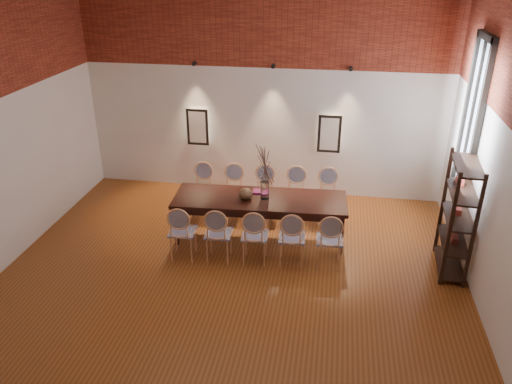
% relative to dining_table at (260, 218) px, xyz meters
% --- Properties ---
extents(floor, '(7.00, 7.00, 0.02)m').
position_rel_dining_table_xyz_m(floor, '(-0.25, -1.57, -0.39)').
color(floor, brown).
rests_on(floor, ground).
extents(wall_back, '(7.00, 0.10, 4.00)m').
position_rel_dining_table_xyz_m(wall_back, '(-0.25, 1.98, 1.62)').
color(wall_back, silver).
rests_on(wall_back, ground).
extents(wall_front, '(7.00, 0.10, 4.00)m').
position_rel_dining_table_xyz_m(wall_front, '(-0.25, -5.12, 1.62)').
color(wall_front, silver).
rests_on(wall_front, ground).
extents(brick_band_back, '(7.00, 0.02, 1.50)m').
position_rel_dining_table_xyz_m(brick_band_back, '(-0.25, 1.91, 2.88)').
color(brick_band_back, maroon).
rests_on(brick_band_back, ground).
extents(brick_band_front, '(7.00, 0.02, 1.50)m').
position_rel_dining_table_xyz_m(brick_band_front, '(-0.25, -5.05, 2.88)').
color(brick_band_front, maroon).
rests_on(brick_band_front, ground).
extents(niche_left, '(0.36, 0.06, 0.66)m').
position_rel_dining_table_xyz_m(niche_left, '(-1.55, 1.88, 0.93)').
color(niche_left, '#FFEAC6').
rests_on(niche_left, wall_back).
extents(niche_right, '(0.36, 0.06, 0.66)m').
position_rel_dining_table_xyz_m(niche_right, '(1.05, 1.88, 0.93)').
color(niche_right, '#FFEAC6').
rests_on(niche_right, wall_back).
extents(spot_fixture_left, '(0.08, 0.10, 0.08)m').
position_rel_dining_table_xyz_m(spot_fixture_left, '(-1.55, 1.85, 2.17)').
color(spot_fixture_left, black).
rests_on(spot_fixture_left, wall_back).
extents(spot_fixture_mid, '(0.08, 0.10, 0.08)m').
position_rel_dining_table_xyz_m(spot_fixture_mid, '(-0.05, 1.85, 2.17)').
color(spot_fixture_mid, black).
rests_on(spot_fixture_mid, wall_back).
extents(spot_fixture_right, '(0.08, 0.10, 0.08)m').
position_rel_dining_table_xyz_m(spot_fixture_right, '(1.35, 1.85, 2.17)').
color(spot_fixture_right, black).
rests_on(spot_fixture_right, wall_back).
extents(window_glass, '(0.02, 0.78, 2.38)m').
position_rel_dining_table_xyz_m(window_glass, '(3.21, 0.43, 1.77)').
color(window_glass, silver).
rests_on(window_glass, wall_right).
extents(window_frame, '(0.08, 0.90, 2.50)m').
position_rel_dining_table_xyz_m(window_frame, '(3.19, 0.43, 1.77)').
color(window_frame, black).
rests_on(window_frame, wall_right).
extents(window_mullion, '(0.06, 0.06, 2.40)m').
position_rel_dining_table_xyz_m(window_mullion, '(3.19, 0.43, 1.77)').
color(window_mullion, black).
rests_on(window_mullion, wall_right).
extents(dining_table, '(2.91, 1.07, 0.75)m').
position_rel_dining_table_xyz_m(dining_table, '(0.00, 0.00, 0.00)').
color(dining_table, black).
rests_on(dining_table, floor).
extents(chair_near_a, '(0.46, 0.46, 0.94)m').
position_rel_dining_table_xyz_m(chair_near_a, '(-1.10, -0.80, 0.09)').
color(chair_near_a, tan).
rests_on(chair_near_a, floor).
extents(chair_near_b, '(0.46, 0.46, 0.94)m').
position_rel_dining_table_xyz_m(chair_near_b, '(-0.53, -0.77, 0.09)').
color(chair_near_b, tan).
rests_on(chair_near_b, floor).
extents(chair_near_c, '(0.46, 0.46, 0.94)m').
position_rel_dining_table_xyz_m(chair_near_c, '(0.04, -0.74, 0.09)').
color(chair_near_c, tan).
rests_on(chair_near_c, floor).
extents(chair_near_d, '(0.46, 0.46, 0.94)m').
position_rel_dining_table_xyz_m(chair_near_d, '(0.61, -0.71, 0.09)').
color(chair_near_d, tan).
rests_on(chair_near_d, floor).
extents(chair_near_e, '(0.46, 0.46, 0.94)m').
position_rel_dining_table_xyz_m(chair_near_e, '(1.18, -0.68, 0.09)').
color(chair_near_e, tan).
rests_on(chair_near_e, floor).
extents(chair_far_a, '(0.46, 0.46, 0.94)m').
position_rel_dining_table_xyz_m(chair_far_a, '(-1.18, 0.68, 0.09)').
color(chair_far_a, tan).
rests_on(chair_far_a, floor).
extents(chair_far_b, '(0.46, 0.46, 0.94)m').
position_rel_dining_table_xyz_m(chair_far_b, '(-0.61, 0.71, 0.09)').
color(chair_far_b, tan).
rests_on(chair_far_b, floor).
extents(chair_far_c, '(0.46, 0.46, 0.94)m').
position_rel_dining_table_xyz_m(chair_far_c, '(-0.04, 0.74, 0.09)').
color(chair_far_c, tan).
rests_on(chair_far_c, floor).
extents(chair_far_d, '(0.46, 0.46, 0.94)m').
position_rel_dining_table_xyz_m(chair_far_d, '(0.53, 0.77, 0.09)').
color(chair_far_d, tan).
rests_on(chair_far_d, floor).
extents(chair_far_e, '(0.46, 0.46, 0.94)m').
position_rel_dining_table_xyz_m(chair_far_e, '(1.10, 0.80, 0.09)').
color(chair_far_e, tan).
rests_on(chair_far_e, floor).
extents(vase, '(0.14, 0.14, 0.30)m').
position_rel_dining_table_xyz_m(vase, '(0.08, 0.00, 0.53)').
color(vase, silver).
rests_on(vase, dining_table).
extents(dried_branches, '(0.50, 0.50, 0.70)m').
position_rel_dining_table_xyz_m(dried_branches, '(0.08, 0.00, 0.98)').
color(dried_branches, '#47312A').
rests_on(dried_branches, vase).
extents(bowl, '(0.24, 0.24, 0.18)m').
position_rel_dining_table_xyz_m(bowl, '(-0.23, -0.06, 0.46)').
color(bowl, brown).
rests_on(bowl, dining_table).
extents(book, '(0.27, 0.19, 0.03)m').
position_rel_dining_table_xyz_m(book, '(-0.02, 0.22, 0.39)').
color(book, '#821954').
rests_on(book, dining_table).
extents(shelving_rack, '(0.45, 1.03, 1.80)m').
position_rel_dining_table_xyz_m(shelving_rack, '(3.03, -0.44, 0.53)').
color(shelving_rack, black).
rests_on(shelving_rack, floor).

